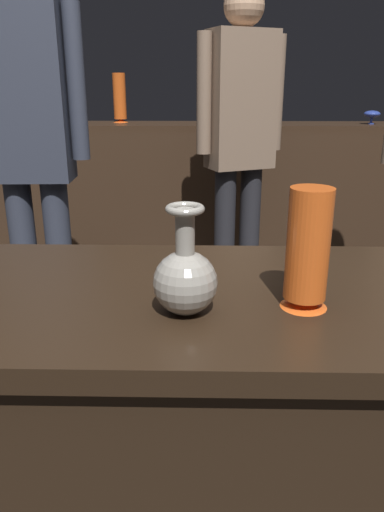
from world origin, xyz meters
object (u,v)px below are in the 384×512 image
at_px(shelf_vase_far_right, 372,114).
at_px(visitor_near_left, 30,137).
at_px(vase_tall_behind, 308,251).
at_px(visitor_center_back, 240,136).
at_px(shelf_vase_far_left, 34,108).
at_px(vase_centerpiece, 185,278).
at_px(shelf_vase_left, 120,99).

bearing_deg(shelf_vase_far_right, visitor_near_left, -146.22).
relative_size(vase_tall_behind, visitor_center_back, 0.15).
height_order(vase_tall_behind, shelf_vase_far_right, shelf_vase_far_right).
relative_size(shelf_vase_far_right, visitor_near_left, 0.06).
xyz_separation_m(shelf_vase_far_left, visitor_near_left, (0.36, -1.17, -0.05)).
bearing_deg(visitor_near_left, vase_centerpiece, 118.14).
xyz_separation_m(shelf_vase_far_right, visitor_near_left, (-1.72, -1.15, -0.02)).
height_order(shelf_vase_far_left, shelf_vase_far_right, shelf_vase_far_left).
bearing_deg(vase_centerpiece, visitor_near_left, 120.73).
bearing_deg(shelf_vase_left, shelf_vase_far_right, -4.02).
xyz_separation_m(vase_tall_behind, shelf_vase_far_left, (-1.26, 2.25, 0.16)).
height_order(vase_centerpiece, visitor_center_back, visitor_center_back).
height_order(shelf_vase_far_left, visitor_center_back, visitor_center_back).
relative_size(shelf_vase_left, visitor_center_back, 0.18).
height_order(shelf_vase_far_right, visitor_near_left, visitor_near_left).
distance_m(shelf_vase_far_right, shelf_vase_left, 1.57).
bearing_deg(shelf_vase_far_left, vase_tall_behind, -60.79).
xyz_separation_m(vase_tall_behind, shelf_vase_left, (-0.74, 2.34, 0.21)).
distance_m(vase_centerpiece, shelf_vase_far_right, 2.50).
relative_size(vase_tall_behind, visitor_near_left, 0.14).
relative_size(visitor_center_back, visitor_near_left, 0.96).
relative_size(vase_centerpiece, vase_tall_behind, 0.89).
xyz_separation_m(vase_tall_behind, visitor_near_left, (-0.90, 1.07, 0.11)).
relative_size(shelf_vase_far_left, visitor_center_back, 0.09).
bearing_deg(vase_centerpiece, shelf_vase_far_left, 114.03).
xyz_separation_m(vase_centerpiece, shelf_vase_far_right, (1.06, 2.26, 0.17)).
height_order(shelf_vase_far_left, visitor_near_left, visitor_near_left).
bearing_deg(shelf_vase_far_left, visitor_near_left, -73.02).
bearing_deg(vase_tall_behind, shelf_vase_far_right, 69.70).
relative_size(shelf_vase_far_right, visitor_center_back, 0.06).
xyz_separation_m(vase_centerpiece, shelf_vase_left, (-0.50, 2.37, 0.26)).
relative_size(vase_centerpiece, visitor_center_back, 0.13).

